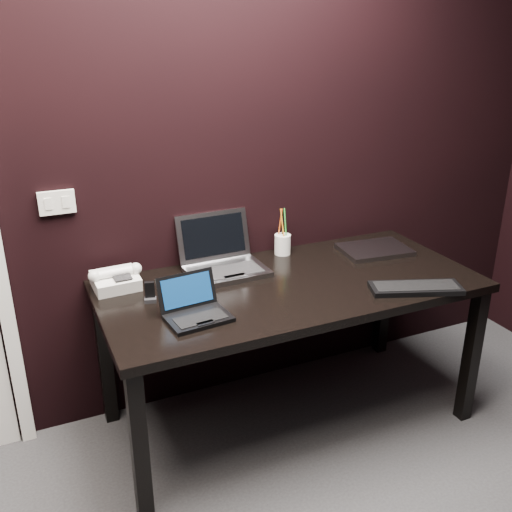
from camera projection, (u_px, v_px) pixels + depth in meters
name	position (u px, v px, depth m)	size (l,w,h in m)	color
wall_back	(194.00, 148.00, 2.58)	(4.00, 4.00, 0.00)	black
wall_switch	(57.00, 202.00, 2.40)	(0.15, 0.02, 0.10)	silver
desk	(290.00, 298.00, 2.60)	(1.70, 0.80, 0.74)	black
netbook	(195.00, 310.00, 2.24)	(0.26, 0.24, 0.16)	black
silver_laptop	(223.00, 261.00, 2.67)	(0.37, 0.33, 0.25)	gray
ext_keyboard	(416.00, 288.00, 2.48)	(0.42, 0.26, 0.03)	black
closed_laptop	(375.00, 250.00, 2.91)	(0.36, 0.28, 0.02)	gray
desk_phone	(116.00, 280.00, 2.49)	(0.24, 0.19, 0.12)	silver
mobile_phone	(150.00, 294.00, 2.38)	(0.06, 0.05, 0.09)	black
pen_cup	(283.00, 243.00, 2.87)	(0.09, 0.09, 0.24)	silver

